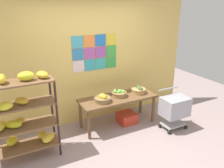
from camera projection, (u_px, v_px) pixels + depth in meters
ground at (128, 157)px, 3.84m from camera, size 9.11×9.11×0.00m
back_wall_with_art at (90, 61)px, 4.71m from camera, size 4.68×0.07×2.64m
banana_shelf_unit at (24, 115)px, 3.58m from camera, size 1.04×0.46×1.49m
display_table at (118, 101)px, 4.68m from camera, size 1.60×0.59×0.63m
fruit_basket_left at (103, 99)px, 4.42m from camera, size 0.33×0.33×0.17m
fruit_basket_right at (139, 90)px, 4.85m from camera, size 0.31×0.31×0.15m
fruit_basket_back_left at (119, 93)px, 4.68m from camera, size 0.31×0.31×0.15m
produce_crate_under_table at (127, 118)px, 4.92m from camera, size 0.36×0.35×0.22m
shopping_cart at (175, 108)px, 4.57m from camera, size 0.54×0.43×0.82m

